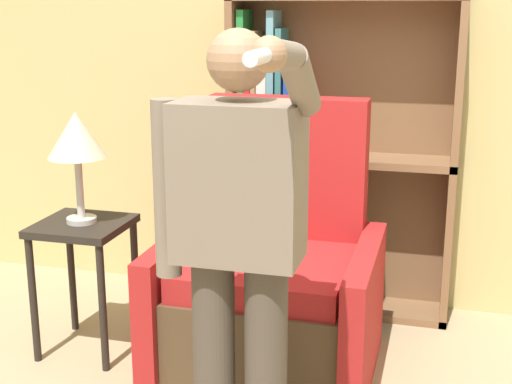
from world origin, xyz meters
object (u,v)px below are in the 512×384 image
at_px(bookcase, 313,165).
at_px(person_standing, 238,238).
at_px(armchair, 272,288).
at_px(side_table, 84,248).
at_px(table_lamp, 76,139).

distance_m(bookcase, person_standing, 1.59).
height_order(armchair, person_standing, person_standing).
bearing_deg(person_standing, armchair, 95.89).
bearing_deg(person_standing, side_table, 143.10).
relative_size(armchair, side_table, 1.88).
relative_size(person_standing, side_table, 2.42).
distance_m(person_standing, side_table, 1.31).
bearing_deg(table_lamp, bookcase, 41.02).
bearing_deg(armchair, side_table, -173.91).
distance_m(bookcase, table_lamp, 1.30).
height_order(bookcase, table_lamp, bookcase).
relative_size(bookcase, armchair, 1.39).
bearing_deg(armchair, person_standing, -84.11).
bearing_deg(side_table, person_standing, -36.90).
distance_m(armchair, side_table, 0.93).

